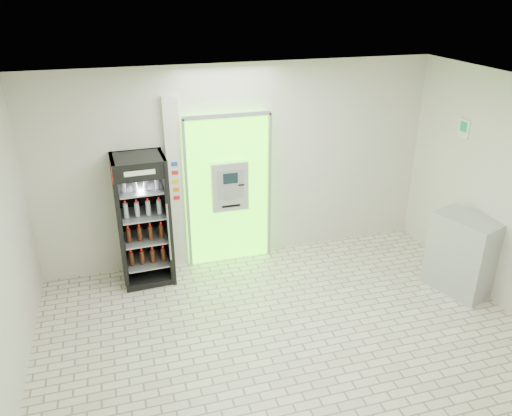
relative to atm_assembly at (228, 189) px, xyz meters
name	(u,v)px	position (x,y,z in m)	size (l,w,h in m)	color
ground	(294,353)	(0.20, -2.41, -1.17)	(6.00, 6.00, 0.00)	beige
room_shell	(300,211)	(0.20, -2.41, 0.67)	(6.00, 6.00, 6.00)	beige
atm_assembly	(228,189)	(0.00, 0.00, 0.00)	(1.30, 0.24, 2.33)	#4BF714
pillar	(175,186)	(-0.78, 0.04, 0.13)	(0.22, 0.11, 2.60)	silver
beverage_cooler	(144,222)	(-1.29, -0.23, -0.27)	(0.73, 0.69, 1.89)	black
steel_cabinet	(463,254)	(2.91, -1.78, -0.61)	(0.82, 0.98, 1.12)	#ADB0B5
exit_sign	(464,129)	(3.19, -1.01, 0.95)	(0.02, 0.22, 0.26)	white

